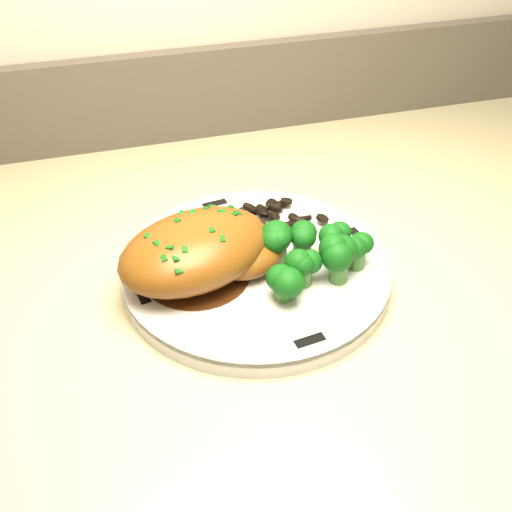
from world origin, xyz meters
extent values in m
cube|color=tan|center=(0.14, 1.67, 0.93)|extent=(2.20, 0.73, 0.03)
cube|color=#4C443A|center=(0.14, 1.99, 1.01)|extent=(2.20, 0.02, 0.12)
cylinder|color=silver|center=(0.20, 1.67, 0.96)|extent=(0.30, 0.30, 0.02)
cube|color=black|center=(0.18, 1.79, 0.97)|extent=(0.03, 0.01, 0.00)
cube|color=black|center=(0.08, 1.66, 0.97)|extent=(0.01, 0.03, 0.00)
cube|color=black|center=(0.21, 1.56, 0.97)|extent=(0.03, 0.01, 0.00)
cube|color=black|center=(0.31, 1.69, 0.97)|extent=(0.01, 0.03, 0.00)
cylinder|color=#3D1D0B|center=(0.14, 1.67, 0.97)|extent=(0.10, 0.10, 0.00)
ellipsoid|color=brown|center=(0.14, 1.67, 1.00)|extent=(0.18, 0.15, 0.06)
ellipsoid|color=brown|center=(0.19, 1.66, 0.99)|extent=(0.08, 0.07, 0.03)
cube|color=#0E440E|center=(0.09, 1.66, 1.02)|extent=(0.01, 0.00, 0.00)
cube|color=#0E440E|center=(0.11, 1.67, 1.03)|extent=(0.01, 0.00, 0.00)
cube|color=#0E440E|center=(0.13, 1.67, 1.03)|extent=(0.01, 0.00, 0.00)
cube|color=#0E440E|center=(0.14, 1.68, 1.03)|extent=(0.01, 0.00, 0.00)
cube|color=#0E440E|center=(0.16, 1.69, 1.03)|extent=(0.01, 0.00, 0.00)
cube|color=#0E440E|center=(0.18, 1.69, 1.02)|extent=(0.01, 0.00, 0.00)
cylinder|color=black|center=(0.27, 1.74, 0.97)|extent=(0.01, 0.01, 0.01)
cylinder|color=black|center=(0.27, 1.75, 0.97)|extent=(0.02, 0.02, 0.01)
cylinder|color=black|center=(0.27, 1.75, 0.97)|extent=(0.02, 0.02, 0.01)
cylinder|color=black|center=(0.26, 1.76, 0.97)|extent=(0.02, 0.02, 0.01)
cylinder|color=black|center=(0.25, 1.76, 0.97)|extent=(0.02, 0.02, 0.01)
cylinder|color=black|center=(0.24, 1.76, 0.97)|extent=(0.01, 0.02, 0.01)
cylinder|color=black|center=(0.24, 1.76, 0.97)|extent=(0.02, 0.02, 0.01)
cylinder|color=black|center=(0.23, 1.76, 0.97)|extent=(0.02, 0.02, 0.00)
cylinder|color=black|center=(0.22, 1.75, 0.97)|extent=(0.02, 0.02, 0.01)
cylinder|color=black|center=(0.22, 1.75, 0.97)|extent=(0.02, 0.02, 0.01)
cylinder|color=black|center=(0.22, 1.74, 0.97)|extent=(0.02, 0.02, 0.01)
cylinder|color=black|center=(0.22, 1.74, 0.97)|extent=(0.02, 0.02, 0.01)
cylinder|color=black|center=(0.22, 1.73, 0.97)|extent=(0.03, 0.03, 0.01)
cylinder|color=black|center=(0.23, 1.73, 0.97)|extent=(0.03, 0.03, 0.01)
cylinder|color=black|center=(0.24, 1.73, 0.97)|extent=(0.02, 0.02, 0.02)
cylinder|color=black|center=(0.24, 1.72, 0.97)|extent=(0.02, 0.02, 0.02)
cylinder|color=black|center=(0.25, 1.73, 0.97)|extent=(0.03, 0.03, 0.01)
cylinder|color=black|center=(0.26, 1.73, 0.97)|extent=(0.03, 0.03, 0.01)
cylinder|color=black|center=(0.27, 1.73, 0.97)|extent=(0.03, 0.03, 0.01)
cylinder|color=black|center=(0.27, 1.74, 0.97)|extent=(0.03, 0.03, 0.01)
cylinder|color=#427933|center=(0.22, 1.67, 0.98)|extent=(0.02, 0.02, 0.02)
sphere|color=#07330B|center=(0.22, 1.67, 1.00)|extent=(0.03, 0.03, 0.03)
cylinder|color=#427933|center=(0.24, 1.68, 0.98)|extent=(0.02, 0.02, 0.02)
sphere|color=#07330B|center=(0.24, 1.68, 1.00)|extent=(0.03, 0.03, 0.03)
cylinder|color=#427933|center=(0.27, 1.66, 0.98)|extent=(0.02, 0.02, 0.02)
sphere|color=#07330B|center=(0.27, 1.66, 1.00)|extent=(0.03, 0.03, 0.03)
cylinder|color=#427933|center=(0.23, 1.63, 0.98)|extent=(0.02, 0.02, 0.02)
sphere|color=#07330B|center=(0.23, 1.63, 1.00)|extent=(0.03, 0.03, 0.03)
cylinder|color=#427933|center=(0.26, 1.63, 0.98)|extent=(0.02, 0.02, 0.02)
sphere|color=#07330B|center=(0.26, 1.63, 1.00)|extent=(0.03, 0.03, 0.03)
cylinder|color=#427933|center=(0.29, 1.64, 0.98)|extent=(0.02, 0.02, 0.02)
sphere|color=#07330B|center=(0.29, 1.64, 1.00)|extent=(0.03, 0.03, 0.03)
cylinder|color=#427933|center=(0.21, 1.62, 0.98)|extent=(0.02, 0.02, 0.02)
sphere|color=#07330B|center=(0.21, 1.62, 1.00)|extent=(0.03, 0.03, 0.03)
camera|label=1|loc=(0.06, 1.20, 1.36)|focal=45.00mm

